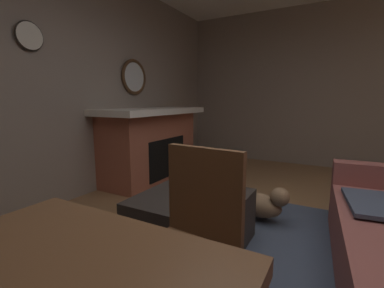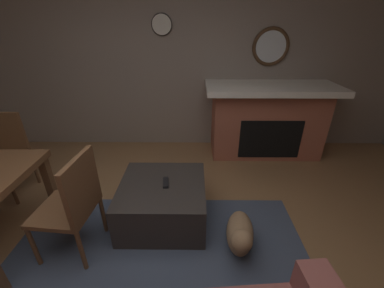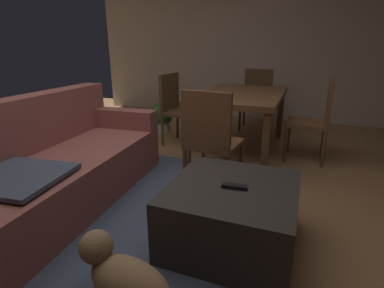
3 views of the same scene
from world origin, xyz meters
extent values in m
plane|color=olive|center=(0.00, 0.00, 0.00)|extent=(8.80, 8.80, 0.00)
cube|color=#B2A59B|center=(3.66, 0.00, 1.39)|extent=(0.12, 5.66, 2.78)
cube|color=#3D475B|center=(-0.17, -0.09, 0.01)|extent=(2.60, 2.00, 0.01)
cube|color=#8C4C47|center=(-0.19, 0.64, 0.21)|extent=(2.21, 1.02, 0.42)
cube|color=#8C4C47|center=(-0.21, 0.97, 0.65)|extent=(2.16, 0.36, 0.46)
cube|color=#8C4C47|center=(0.80, 0.72, 0.52)|extent=(0.24, 0.86, 0.20)
cube|color=#3D475B|center=(-0.62, 0.61, 0.45)|extent=(0.65, 0.79, 0.03)
cube|color=#2D2826|center=(-0.17, -0.81, 0.21)|extent=(0.82, 0.80, 0.43)
cube|color=black|center=(-0.20, -0.83, 0.44)|extent=(0.07, 0.16, 0.02)
cube|color=brown|center=(1.69, -0.45, 0.71)|extent=(1.60, 0.95, 0.06)
cube|color=brown|center=(0.95, -0.04, 0.34)|extent=(0.07, 0.07, 0.68)
cube|color=brown|center=(2.42, -0.04, 0.34)|extent=(0.07, 0.07, 0.68)
cube|color=brown|center=(0.95, -0.87, 0.34)|extent=(0.07, 0.07, 0.68)
cube|color=brown|center=(2.42, -0.87, 0.34)|extent=(0.07, 0.07, 0.68)
cube|color=#513823|center=(2.78, -0.45, 0.43)|extent=(0.45, 0.45, 0.04)
cube|color=#513823|center=(2.98, -0.44, 0.69)|extent=(0.05, 0.44, 0.48)
cylinder|color=#513823|center=(2.59, -0.66, 0.21)|extent=(0.04, 0.04, 0.41)
cylinder|color=#513823|center=(2.58, -0.26, 0.21)|extent=(0.04, 0.04, 0.41)
cylinder|color=#513823|center=(2.99, -0.64, 0.21)|extent=(0.04, 0.04, 0.41)
cylinder|color=#513823|center=(2.98, -0.24, 0.21)|extent=(0.04, 0.04, 0.41)
cube|color=brown|center=(1.69, -1.23, 0.43)|extent=(0.45, 0.45, 0.04)
cube|color=brown|center=(1.68, -1.43, 0.69)|extent=(0.44, 0.05, 0.48)
cylinder|color=brown|center=(1.49, -1.02, 0.21)|extent=(0.04, 0.04, 0.41)
cylinder|color=brown|center=(1.89, -1.03, 0.21)|extent=(0.04, 0.04, 0.41)
cylinder|color=brown|center=(1.48, -1.42, 0.21)|extent=(0.04, 0.04, 0.41)
cylinder|color=brown|center=(1.88, -1.43, 0.21)|extent=(0.04, 0.04, 0.41)
cube|color=#513823|center=(1.69, 0.32, 0.43)|extent=(0.48, 0.48, 0.04)
cube|color=#513823|center=(1.71, 0.52, 0.69)|extent=(0.44, 0.08, 0.48)
cylinder|color=#513823|center=(1.87, 0.11, 0.21)|extent=(0.04, 0.04, 0.41)
cylinder|color=#513823|center=(1.47, 0.15, 0.21)|extent=(0.04, 0.04, 0.41)
cylinder|color=#513823|center=(1.91, 0.50, 0.21)|extent=(0.04, 0.04, 0.41)
cylinder|color=#513823|center=(1.51, 0.54, 0.21)|extent=(0.04, 0.04, 0.41)
cube|color=brown|center=(0.59, -0.45, 0.43)|extent=(0.48, 0.48, 0.04)
cube|color=brown|center=(0.39, -0.43, 0.69)|extent=(0.08, 0.44, 0.48)
cylinder|color=brown|center=(0.81, -0.27, 0.21)|extent=(0.04, 0.04, 0.41)
cylinder|color=brown|center=(0.77, -0.67, 0.21)|extent=(0.04, 0.04, 0.41)
cylinder|color=brown|center=(0.41, -0.23, 0.21)|extent=(0.04, 0.04, 0.41)
cylinder|color=brown|center=(0.37, -0.63, 0.21)|extent=(0.04, 0.04, 0.41)
cylinder|color=beige|center=(2.09, 0.84, 0.08)|extent=(0.24, 0.24, 0.15)
ellipsoid|color=#387233|center=(2.09, 0.84, 0.28)|extent=(0.33, 0.33, 0.36)
ellipsoid|color=#8C6B4C|center=(-0.88, -0.48, 0.17)|extent=(0.31, 0.50, 0.23)
sphere|color=#8C6B4C|center=(-0.84, -0.27, 0.29)|extent=(0.18, 0.18, 0.18)
camera|label=1|loc=(1.59, 0.15, 1.17)|focal=24.98mm
camera|label=2|loc=(-0.47, 1.07, 1.82)|focal=22.62mm
camera|label=3|loc=(-1.84, -1.18, 1.27)|focal=27.44mm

